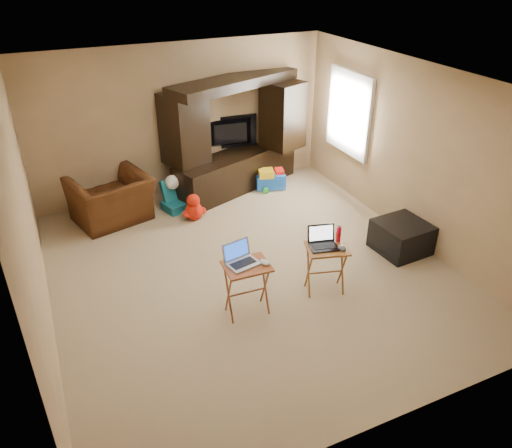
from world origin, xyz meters
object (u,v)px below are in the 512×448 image
push_toy (271,179)px  tray_table_right (326,269)px  child_rocker (175,196)px  tray_table_left (247,289)px  ottoman (401,237)px  mouse_right (342,248)px  laptop_right (324,239)px  water_bottle (339,234)px  recliner (111,200)px  laptop_left (243,256)px  entertainment_center (236,136)px  plush_toy (194,207)px  mouse_left (265,262)px  television (231,134)px

push_toy → tray_table_right: bearing=-87.3°
child_rocker → tray_table_left: size_ratio=0.76×
ottoman → mouse_right: bearing=-160.1°
push_toy → laptop_right: size_ratio=1.55×
push_toy → water_bottle: (-0.49, -2.88, 0.54)m
ottoman → tray_table_left: bearing=-172.0°
child_rocker → tray_table_left: 2.85m
recliner → mouse_right: recliner is taller
recliner → tray_table_right: (2.05, -2.93, -0.05)m
laptop_left → water_bottle: bearing=-10.1°
entertainment_center → plush_toy: (-1.05, -0.79, -0.75)m
laptop_right → tray_table_left: bearing=-165.8°
tray_table_left → mouse_right: 1.23m
laptop_left → child_rocker: bearing=78.0°
ottoman → laptop_right: 1.64m
mouse_right → tray_table_right: bearing=137.3°
water_bottle → ottoman: bearing=12.7°
tray_table_right → tray_table_left: bearing=-164.8°
laptop_right → child_rocker: bearing=123.7°
laptop_left → ottoman: bearing=-4.5°
mouse_left → water_bottle: bearing=7.3°
child_rocker → push_toy: child_rocker is taller
plush_toy → ottoman: (2.37, -2.08, -0.00)m
push_toy → tray_table_right: size_ratio=0.81×
television → tray_table_left: size_ratio=1.49×
entertainment_center → push_toy: (0.54, -0.27, -0.78)m
laptop_right → water_bottle: (0.24, 0.06, -0.02)m
mouse_left → water_bottle: water_bottle is taller
laptop_left → laptop_right: bearing=-13.1°
push_toy → tray_table_left: bearing=-104.7°
entertainment_center → laptop_right: (-0.20, -3.21, -0.22)m
tray_table_right → laptop_right: 0.44m
laptop_right → mouse_left: laptop_right is taller
entertainment_center → recliner: entertainment_center is taller
child_rocker → ottoman: size_ratio=0.75×
child_rocker → mouse_right: mouse_right is taller
entertainment_center → child_rocker: size_ratio=4.73×
child_rocker → mouse_left: bearing=-102.9°
ottoman → laptop_left: (-2.55, -0.32, 0.57)m
recliner → tray_table_right: 3.58m
ottoman → tray_table_right: (-1.47, -0.37, 0.10)m
tray_table_left → mouse_right: bearing=-4.0°
laptop_left → plush_toy: bearing=74.0°
mouse_left → mouse_right: (0.99, -0.06, -0.03)m
television → tray_table_right: (-0.16, -3.46, -0.62)m
recliner → mouse_right: size_ratio=8.68×
plush_toy → ottoman: bearing=-41.2°
entertainment_center → push_toy: 0.98m
television → laptop_left: 3.64m
laptop_left → mouse_left: 0.26m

